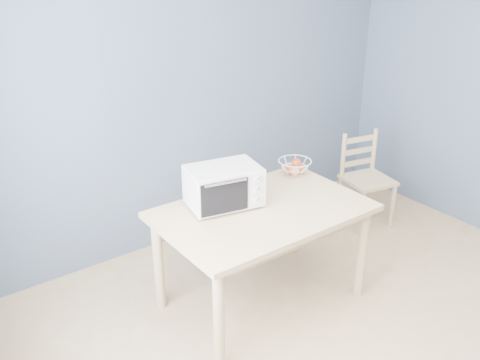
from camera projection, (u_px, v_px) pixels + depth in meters
room at (439, 178)px, 2.70m from camera, size 4.01×4.51×2.61m
dining_table at (263, 222)px, 3.63m from camera, size 1.40×0.90×0.75m
toaster_oven at (221, 186)px, 3.56m from camera, size 0.53×0.42×0.28m
fruit_basket at (295, 167)px, 4.08m from camera, size 0.26×0.26×0.13m
dining_chair at (365, 180)px, 4.82m from camera, size 0.47×0.47×0.84m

